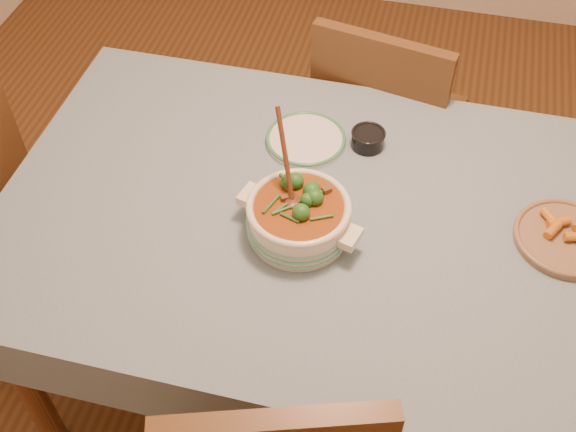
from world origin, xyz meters
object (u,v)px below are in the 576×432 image
(dining_table, at_px, (324,239))
(chair_far, at_px, (384,122))
(condiment_bowl, at_px, (368,138))
(fried_plate, at_px, (565,237))
(white_plate, at_px, (306,139))
(stew_casserole, at_px, (299,216))

(dining_table, bearing_deg, chair_far, 83.96)
(condiment_bowl, bearing_deg, chair_far, 88.48)
(chair_far, bearing_deg, dining_table, 95.09)
(dining_table, xyz_separation_m, condiment_bowl, (0.06, 0.28, 0.12))
(dining_table, xyz_separation_m, fried_plate, (0.59, 0.06, 0.11))
(condiment_bowl, height_order, chair_far, chair_far)
(fried_plate, bearing_deg, white_plate, 164.16)
(white_plate, bearing_deg, condiment_bowl, 9.11)
(white_plate, bearing_deg, stew_casserole, -80.29)
(stew_casserole, distance_m, chair_far, 0.80)
(stew_casserole, bearing_deg, fried_plate, 11.42)
(fried_plate, bearing_deg, dining_table, -174.19)
(fried_plate, bearing_deg, chair_far, 130.59)
(dining_table, distance_m, condiment_bowl, 0.31)
(condiment_bowl, relative_size, fried_plate, 0.43)
(condiment_bowl, distance_m, fried_plate, 0.57)
(dining_table, distance_m, fried_plate, 0.60)
(white_plate, distance_m, condiment_bowl, 0.17)
(stew_casserole, relative_size, fried_plate, 1.24)
(chair_far, bearing_deg, stew_casserole, 91.59)
(chair_far, bearing_deg, white_plate, 77.33)
(stew_casserole, xyz_separation_m, condiment_bowl, (0.11, 0.35, -0.04))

